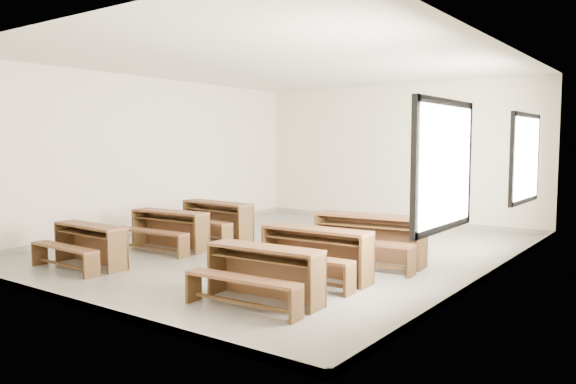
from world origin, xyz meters
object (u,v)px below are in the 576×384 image
Objects in this scene: desk_set_5 at (368,236)px; desk_set_3 at (262,270)px; desk_set_2 at (215,217)px; desk_set_1 at (168,227)px; desk_set_0 at (88,242)px; desk_set_4 at (314,250)px.

desk_set_3 is at bearing -97.15° from desk_set_5.
desk_set_3 is (3.45, -2.85, -0.04)m from desk_set_2.
desk_set_3 is (3.36, -1.57, -0.01)m from desk_set_1.
desk_set_3 reaches higher than desk_set_0.
desk_set_1 reaches higher than desk_set_3.
desk_set_2 is at bearing 94.37° from desk_set_0.
desk_set_5 is at bearing 82.24° from desk_set_4.
desk_set_5 is (0.02, 2.55, 0.06)m from desk_set_3.
desk_set_2 reaches higher than desk_set_0.
desk_set_5 reaches higher than desk_set_1.
desk_set_0 is 0.92× the size of desk_set_1.
desk_set_4 reaches higher than desk_set_1.
desk_set_2 is 4.47m from desk_set_3.
desk_set_2 is (-0.14, 2.90, 0.05)m from desk_set_0.
desk_set_4 reaches higher than desk_set_0.
desk_set_5 is at bearing -0.71° from desk_set_2.
desk_set_0 is 0.95× the size of desk_set_3.
desk_set_4 is (3.20, 1.30, 0.04)m from desk_set_0.
desk_set_0 is at bearing -83.06° from desk_set_2.
desk_set_0 is at bearing 177.24° from desk_set_3.
desk_set_5 is at bearing 39.75° from desk_set_0.
desk_set_3 is 0.84× the size of desk_set_5.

